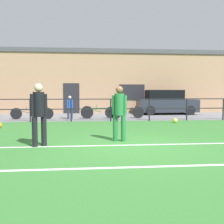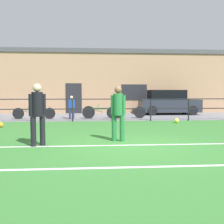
{
  "view_description": "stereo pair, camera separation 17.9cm",
  "coord_description": "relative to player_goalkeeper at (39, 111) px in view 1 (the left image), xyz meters",
  "views": [
    {
      "loc": [
        -1.16,
        -6.94,
        1.45
      ],
      "look_at": [
        -0.26,
        2.55,
        0.73
      ],
      "focal_mm": 41.09,
      "sensor_mm": 36.0,
      "label": 1
    },
    {
      "loc": [
        -0.98,
        -6.96,
        1.45
      ],
      "look_at": [
        -0.26,
        2.55,
        0.73
      ],
      "focal_mm": 41.09,
      "sensor_mm": 36.0,
      "label": 2
    }
  ],
  "objects": [
    {
      "name": "field_line_touchline",
      "position": [
        2.47,
        -0.1,
        -0.96
      ],
      "size": [
        36.0,
        0.11,
        0.0
      ],
      "primitive_type": "cube",
      "color": "white",
      "rests_on": "ground"
    },
    {
      "name": "player_striker",
      "position": [
        2.25,
        0.53,
        -0.03
      ],
      "size": [
        0.44,
        0.29,
        1.65
      ],
      "rotation": [
        0.0,
        0.0,
        5.98
      ],
      "color": "#237038",
      "rests_on": "ground"
    },
    {
      "name": "ground",
      "position": [
        2.47,
        -0.09,
        -0.99
      ],
      "size": [
        60.0,
        44.0,
        0.04
      ],
      "primitive_type": "cube",
      "color": "#387A33"
    },
    {
      "name": "soccer_ball_match",
      "position": [
        5.5,
        4.88,
        -0.85
      ],
      "size": [
        0.23,
        0.23,
        0.23
      ],
      "primitive_type": "sphere",
      "color": "#E5E04C",
      "rests_on": "ground"
    },
    {
      "name": "parked_car_red",
      "position": [
        6.51,
        9.62,
        -0.19
      ],
      "size": [
        3.86,
        1.8,
        1.61
      ],
      "color": "#282D38",
      "rests_on": "pavement_strip"
    },
    {
      "name": "clubhouse_facade",
      "position": [
        2.47,
        12.11,
        1.3
      ],
      "size": [
        28.0,
        2.56,
        4.5
      ],
      "color": "tan",
      "rests_on": "ground"
    },
    {
      "name": "player_goalkeeper",
      "position": [
        0.0,
        0.0,
        0.0
      ],
      "size": [
        0.42,
        0.3,
        1.7
      ],
      "rotation": [
        0.0,
        0.0,
        0.52
      ],
      "color": "black",
      "rests_on": "ground"
    },
    {
      "name": "pavement_strip",
      "position": [
        2.47,
        8.41,
        -0.96
      ],
      "size": [
        48.0,
        5.0,
        0.02
      ],
      "primitive_type": "cube",
      "color": "slate",
      "rests_on": "ground"
    },
    {
      "name": "bicycle_parked_2",
      "position": [
        3.36,
        7.11,
        -0.6
      ],
      "size": [
        2.2,
        0.04,
        0.75
      ],
      "color": "black",
      "rests_on": "pavement_strip"
    },
    {
      "name": "spectator_child",
      "position": [
        0.34,
        6.98,
        -0.23
      ],
      "size": [
        0.33,
        0.22,
        1.26
      ],
      "rotation": [
        0.0,
        0.0,
        3.47
      ],
      "color": "#232D4C",
      "rests_on": "pavement_strip"
    },
    {
      "name": "bicycle_parked_3",
      "position": [
        2.06,
        7.11,
        -0.58
      ],
      "size": [
        2.29,
        0.04,
        0.79
      ],
      "color": "black",
      "rests_on": "pavement_strip"
    },
    {
      "name": "field_line_hash",
      "position": [
        2.47,
        -2.2,
        -0.96
      ],
      "size": [
        36.0,
        0.11,
        0.0
      ],
      "primitive_type": "cube",
      "color": "white",
      "rests_on": "ground"
    },
    {
      "name": "perimeter_fence",
      "position": [
        2.47,
        5.91,
        -0.22
      ],
      "size": [
        36.07,
        0.07,
        1.15
      ],
      "color": "black",
      "rests_on": "ground"
    },
    {
      "name": "bicycle_parked_4",
      "position": [
        -1.7,
        7.11,
        -0.62
      ],
      "size": [
        2.28,
        0.04,
        0.72
      ],
      "color": "black",
      "rests_on": "pavement_strip"
    }
  ]
}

